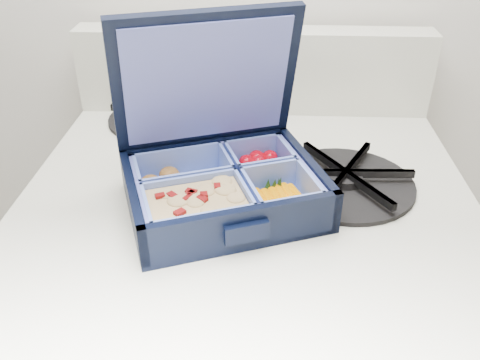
# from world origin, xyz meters

# --- Properties ---
(bento_box) EXTENTS (0.27, 0.24, 0.05)m
(bento_box) POSITION_xyz_m (0.54, 1.66, 0.88)
(bento_box) COLOR black
(bento_box) RESTS_ON stove
(burner_grate) EXTENTS (0.19, 0.19, 0.03)m
(burner_grate) POSITION_xyz_m (0.70, 1.71, 0.86)
(burner_grate) COLOR black
(burner_grate) RESTS_ON stove
(burner_grate_rear) EXTENTS (0.18, 0.18, 0.02)m
(burner_grate_rear) POSITION_xyz_m (0.43, 1.90, 0.86)
(burner_grate_rear) COLOR black
(burner_grate_rear) RESTS_ON stove
(fork) EXTENTS (0.07, 0.20, 0.01)m
(fork) POSITION_xyz_m (0.58, 1.79, 0.85)
(fork) COLOR silver
(fork) RESTS_ON stove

